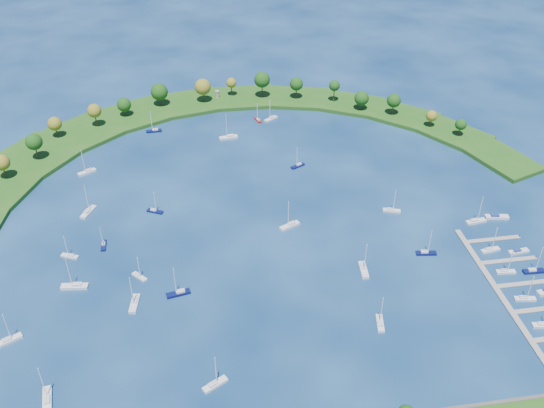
{
  "coord_description": "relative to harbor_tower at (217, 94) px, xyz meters",
  "views": [
    {
      "loc": [
        -27.48,
        -203.91,
        151.56
      ],
      "look_at": [
        5.0,
        5.0,
        4.0
      ],
      "focal_mm": 40.14,
      "sensor_mm": 36.0,
      "label": 1
    }
  ],
  "objects": [
    {
      "name": "ground",
      "position": [
        9.18,
        -118.46,
        -4.09
      ],
      "size": [
        700.0,
        700.0,
        0.0
      ],
      "primitive_type": "plane",
      "color": "#082247",
      "rests_on": "ground"
    },
    {
      "name": "breakwater",
      "position": [
        -37.15,
        -69.75,
        -3.11
      ],
      "size": [
        286.74,
        247.64,
        2.0
      ],
      "color": "#1C5316",
      "rests_on": "ground"
    },
    {
      "name": "breakwater_trees",
      "position": [
        -9.71,
        -27.26,
        6.36
      ],
      "size": [
        239.21,
        93.28,
        15.33
      ],
      "color": "#382314",
      "rests_on": "breakwater"
    },
    {
      "name": "harbor_tower",
      "position": [
        0.0,
        0.0,
        0.0
      ],
      "size": [
        2.6,
        2.6,
        4.08
      ],
      "color": "gray",
      "rests_on": "breakwater"
    },
    {
      "name": "dock_system",
      "position": [
        94.47,
        -179.46,
        -3.74
      ],
      "size": [
        24.28,
        82.0,
        1.6
      ],
      "color": "gray",
      "rests_on": "ground"
    },
    {
      "name": "moored_boat_0",
      "position": [
        -35.35,
        -106.16,
        -3.23
      ],
      "size": [
        7.28,
        5.0,
        10.5
      ],
      "rotation": [
        0.0,
        0.0,
        5.82
      ],
      "color": "#0B1145",
      "rests_on": "ground"
    },
    {
      "name": "moored_boat_1",
      "position": [
        32.03,
        -78.89,
        -3.22
      ],
      "size": [
        7.36,
        5.25,
        10.68
      ],
      "rotation": [
        0.0,
        0.0,
        3.64
      ],
      "color": "#0B1145",
      "rests_on": "ground"
    },
    {
      "name": "moored_boat_2",
      "position": [
        19.8,
        -125.22,
        -3.15
      ],
      "size": [
        9.17,
        6.09,
        13.16
      ],
      "rotation": [
        0.0,
        0.0,
        3.58
      ],
      "color": "silver",
      "rests_on": "ground"
    },
    {
      "name": "moored_boat_3",
      "position": [
        64.81,
        -121.18,
        -3.22
      ],
      "size": [
        7.7,
        4.32,
        10.92
      ],
      "rotation": [
        0.0,
        0.0,
        5.96
      ],
      "color": "silver",
      "rests_on": "ground"
    },
    {
      "name": "moored_boat_4",
      "position": [
        42.33,
        -156.64,
        -3.14
      ],
      "size": [
        3.42,
        9.35,
        13.45
      ],
      "rotation": [
        0.0,
        0.0,
        4.62
      ],
      "color": "silver",
      "rests_on": "ground"
    },
    {
      "name": "moored_boat_5",
      "position": [
        -17.06,
        -200.96,
        -3.18
      ],
      "size": [
        8.33,
        6.07,
        12.14
      ],
      "rotation": [
        0.0,
        0.0,
        0.51
      ],
      "color": "silver",
      "rests_on": "ground"
    },
    {
      "name": "moored_boat_6",
      "position": [
        -40.96,
        -147.47,
        -3.24
      ],
      "size": [
        5.95,
        6.27,
        9.94
      ],
      "rotation": [
        0.0,
        0.0,
        5.45
      ],
      "color": "silver",
      "rests_on": "ground"
    },
    {
      "name": "moored_boat_7",
      "position": [
        -63.45,
        -102.55,
        -3.13
      ],
      "size": [
        6.47,
        9.53,
        13.73
      ],
      "rotation": [
        0.0,
        0.0,
        1.11
      ],
      "color": "silver",
      "rests_on": "ground"
    },
    {
      "name": "moored_boat_8",
      "position": [
        2.05,
        -45.79,
        -3.13
      ],
      "size": [
        9.72,
        3.86,
        13.91
      ],
      "rotation": [
        0.0,
        0.0,
        3.27
      ],
      "color": "silver",
      "rests_on": "ground"
    },
    {
      "name": "moored_boat_9",
      "position": [
        -26.85,
        -158.86,
        -3.17
      ],
      "size": [
        8.93,
        4.03,
        12.68
      ],
      "rotation": [
        0.0,
        0.0,
        3.34
      ],
      "color": "#0B1145",
      "rests_on": "ground"
    },
    {
      "name": "moored_boat_10",
      "position": [
        -66.76,
        -198.7,
        -3.14
      ],
      "size": [
        3.76,
        9.46,
        13.52
      ],
      "rotation": [
        0.0,
        0.0,
        1.7
      ],
      "color": "silver",
      "rests_on": "ground"
    },
    {
      "name": "moored_boat_11",
      "position": [
        -64.04,
        -149.45,
        -3.11
      ],
      "size": [
        10.01,
        3.9,
        14.33
      ],
      "rotation": [
        0.0,
        0.0,
        3.02
      ],
      "color": "silver",
      "rests_on": "ground"
    },
    {
      "name": "moored_boat_12",
      "position": [
        19.6,
        -28.51,
        -3.24
      ],
      "size": [
        3.69,
        6.91,
        9.78
      ],
      "rotation": [
        0.0,
        0.0,
        1.86
      ],
      "color": "maroon",
      "rests_on": "ground"
    },
    {
      "name": "moored_boat_13",
      "position": [
        -42.3,
        -161.63,
        -3.15
      ],
      "size": [
        3.88,
        9.36,
        13.35
      ],
      "rotation": [
        0.0,
        0.0,
        4.56
      ],
      "color": "silver",
      "rests_on": "ground"
    },
    {
      "name": "moored_boat_14",
      "position": [
        -36.05,
        -32.63,
        -3.19
      ],
      "size": [
        8.19,
        2.79,
        11.85
      ],
      "rotation": [
        0.0,
        0.0,
        3.21
      ],
      "color": "#0B1145",
      "rests_on": "ground"
    },
    {
      "name": "moored_boat_15",
      "position": [
        -67.01,
        -69.23,
        -3.17
      ],
      "size": [
        8.65,
        6.27,
        12.59
      ],
      "rotation": [
        0.0,
        0.0,
        3.65
      ],
      "color": "silver",
      "rests_on": "ground"
    },
    {
      "name": "moored_boat_16",
      "position": [
        -82.59,
        -172.71,
        -3.19
      ],
      "size": [
        8.32,
        5.87,
        12.05
      ],
      "rotation": [
        0.0,
        0.0,
        0.49
      ],
      "color": "silver",
      "rests_on": "ground"
    },
    {
      "name": "moored_boat_17",
      "position": [
        40.31,
        -184.14,
        -3.2
      ],
      "size": [
        3.7,
        8.26,
        11.73
      ],
      "rotation": [
        0.0,
        0.0,
        1.38
      ],
      "color": "silver",
      "rests_on": "ground"
    },
    {
      "name": "moored_boat_18",
      "position": [
        -67.85,
        -131.34,
        -3.23
      ],
      "size": [
        7.18,
        4.65,
        10.27
      ],
      "rotation": [
        0.0,
        0.0,
        2.72
      ],
      "color": "silver",
      "rests_on": "ground"
    },
    {
      "name": "moored_boat_19",
      "position": [
        69.1,
        -150.8,
        -3.2
      ],
      "size": [
        8.15,
        3.31,
        11.64
      ],
      "rotation": [
        0.0,
        0.0,
        -0.14
      ],
      "color": "#0B1145",
      "rests_on": "ground"
    },
    {
      "name": "moored_boat_20",
      "position": [
        26.8,
        -28.42,
        -3.18
      ],
      "size": [
        8.13,
        6.65,
        12.2
      ],
      "rotation": [
        0.0,
        0.0,
        3.75
      ],
      "color": "silver",
      "rests_on": "ground"
    },
    {
      "name": "moored_boat_21",
      "position": [
        -55.4,
        -126.52,
        -3.24
      ],
      "size": [
        1.88,
        6.65,
        9.76
      ],
      "rotation": [
        0.0,
        0.0,
        4.72
      ],
      "color": "#0B1145",
      "rests_on": "ground"
    },
    {
      "name": "docked_boat_2",
      "position": [
        94.7,
        -193.5,
        -3.2
      ],
      "size": [
        8.11,
        3.37,
        11.56
      ],
      "rotation": [
        0.0,
        0.0,
        -0.15
      ],
      "color": "silver",
      "rests_on": "ground"
    },
    {
      "name": "docked_boat_4",
      "position": [
        94.71,
        -180.49,
        -3.21
      ],
      "size": [
        7.75,
        3.29,
        11.04
      ],
      "rotation": [
        0.0,
        0.0,
        -0.16
      ],
      "color": "silver",
      "rests_on": "ground"
    },
    {
      "name": "docked_boat_6",
      "position": [
        94.71,
        -165.83,
        -3.23
      ],
      "size": [
        7.39,
        2.85,
        10.59
      ],
      "rotation": [
        0.0,
        0.0,
        -0.12
      ],
      "color": "silver",
      "rests_on": "ground"
    },
    {
      "name": "docked_boat_7",
      "position": [
        105.2,
        -167.16,
        -3.19
      ],
      "size": [
        8.2,
        2.62,
        11.92
      ],
      "rotation": [
        0.0,
        0.0,
        -0.04
      ],
      "color": "#0B1145",
      "rests_on": "ground"
    },
    {
      "name": "docked_boat_8",
      "position": [
        94.71,
        -152.9,
        -3.21
      ],
      "size": [
        7.92,
        3.24,
        11.3
      ],
      "rotation": [
        0.0,
        0.0,
        0.15
      ],
      "color": "silver",
      "rests_on": "ground"
    },
    {
      "name": "docked_boat_9",
      "position": [
        105.16,
        -155.45,
        -3.48
      ],
      "size": [
        8.41,
        3.09,
        1.68
      ],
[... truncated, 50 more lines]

